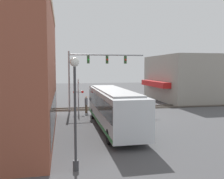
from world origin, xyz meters
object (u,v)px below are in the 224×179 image
(streetlamp, at_px, (75,104))
(parked_car_grey, at_px, (101,93))
(city_bus, at_px, (113,107))
(pedestrian_at_crossing, at_px, (86,104))
(crossing_signal, at_px, (78,92))
(parked_car_blue, at_px, (110,98))
(pedestrian_near_bus, at_px, (133,116))

(streetlamp, bearing_deg, parked_car_grey, -11.00)
(city_bus, bearing_deg, pedestrian_at_crossing, 11.26)
(crossing_signal, xyz_separation_m, streetlamp, (-16.00, 1.19, 0.92))
(parked_car_grey, relative_size, pedestrian_at_crossing, 2.55)
(parked_car_blue, height_order, pedestrian_near_bus, pedestrian_near_bus)
(pedestrian_at_crossing, bearing_deg, pedestrian_near_bus, -156.78)
(crossing_signal, relative_size, streetlamp, 0.70)
(city_bus, relative_size, parked_car_blue, 2.68)
(parked_car_grey, bearing_deg, pedestrian_at_crossing, 165.42)
(city_bus, xyz_separation_m, streetlamp, (-8.17, 3.50, 1.45))
(pedestrian_at_crossing, bearing_deg, crossing_signal, 68.40)
(pedestrian_near_bus, bearing_deg, city_bus, 91.85)
(streetlamp, distance_m, parked_car_blue, 23.86)
(pedestrian_at_crossing, xyz_separation_m, pedestrian_near_bus, (-7.44, -3.19, -0.08))
(pedestrian_at_crossing, bearing_deg, parked_car_grey, -14.58)
(city_bus, distance_m, pedestrian_near_bus, 1.92)
(city_bus, relative_size, pedestrian_near_bus, 7.23)
(parked_car_blue, bearing_deg, streetlamp, 165.09)
(parked_car_grey, bearing_deg, streetlamp, 169.00)
(city_bus, height_order, streetlamp, streetlamp)
(city_bus, bearing_deg, streetlamp, 156.80)
(city_bus, relative_size, pedestrian_at_crossing, 6.69)
(crossing_signal, xyz_separation_m, parked_car_grey, (15.41, -4.92, -1.65))
(crossing_signal, distance_m, parked_car_blue, 8.65)
(parked_car_blue, distance_m, parked_car_grey, 8.48)
(parked_car_grey, xyz_separation_m, pedestrian_near_bus, (-23.17, 0.90, 0.24))
(parked_car_grey, height_order, pedestrian_at_crossing, pedestrian_at_crossing)
(crossing_signal, xyz_separation_m, pedestrian_near_bus, (-7.77, -4.02, -1.42))
(parked_car_blue, xyz_separation_m, parked_car_grey, (8.48, -0.00, 0.00))
(crossing_signal, xyz_separation_m, pedestrian_at_crossing, (-0.33, -0.83, -1.34))
(city_bus, relative_size, streetlamp, 2.29)
(streetlamp, relative_size, pedestrian_near_bus, 3.15)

